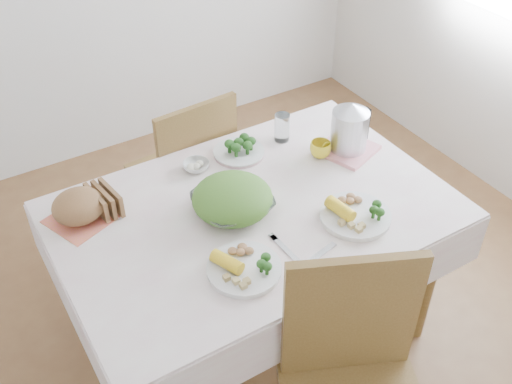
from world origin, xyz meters
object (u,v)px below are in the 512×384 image
dinner_plate_left (244,269)px  electric_kettle (350,127)px  dining_table (254,277)px  dinner_plate_right (355,216)px  chair_far (181,173)px  yellow_mug (320,149)px  salad_bowl (233,204)px

dinner_plate_left → electric_kettle: bearing=27.2°
dining_table → dinner_plate_right: 0.55m
chair_far → dinner_plate_left: (-0.21, -0.98, 0.31)m
electric_kettle → yellow_mug: bearing=178.5°
chair_far → electric_kettle: 0.90m
dining_table → dinner_plate_left: 0.52m
chair_far → dinner_plate_right: size_ratio=3.47×
dinner_plate_left → yellow_mug: yellow_mug is taller
dinner_plate_right → yellow_mug: yellow_mug is taller
chair_far → electric_kettle: size_ratio=4.24×
yellow_mug → dinner_plate_left: bearing=-146.4°
dinner_plate_left → electric_kettle: (0.75, 0.38, 0.11)m
dining_table → salad_bowl: size_ratio=4.84×
dinner_plate_left → chair_far: bearing=77.8°
chair_far → dinner_plate_left: 1.05m
dining_table → electric_kettle: size_ratio=6.32×
salad_bowl → electric_kettle: size_ratio=1.31×
dinner_plate_right → yellow_mug: size_ratio=2.96×
dinner_plate_left → electric_kettle: electric_kettle is taller
dining_table → dinner_plate_right: size_ratio=5.16×
salad_bowl → dinner_plate_left: 0.32m
chair_far → yellow_mug: (0.41, -0.57, 0.33)m
dinner_plate_right → salad_bowl: bearing=143.7°
yellow_mug → chair_far: bearing=125.7°
electric_kettle → dinner_plate_left: bearing=-141.2°
chair_far → salad_bowl: size_ratio=3.25×
yellow_mug → dinner_plate_right: bearing=-107.6°
dinner_plate_left → dinner_plate_right: 0.50m
salad_bowl → yellow_mug: (0.50, 0.12, 0.00)m
dinner_plate_right → chair_far: bearing=106.4°
dining_table → salad_bowl: bearing=161.7°
dinner_plate_right → electric_kettle: size_ratio=1.22×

